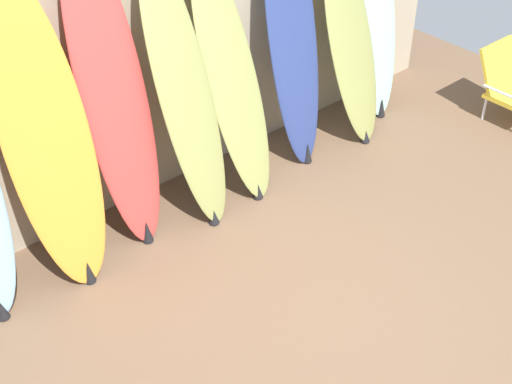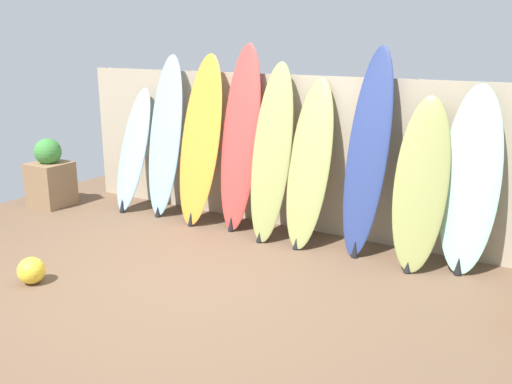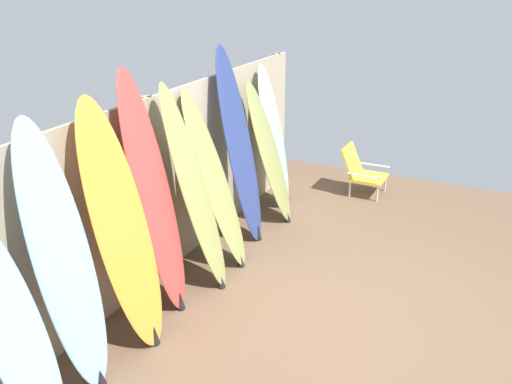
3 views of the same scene
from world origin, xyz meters
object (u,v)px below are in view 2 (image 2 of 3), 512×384
(surfboard_olive_7, at_px, (421,185))
(surfboard_olive_4, at_px, (272,153))
(surfboard_orange_2, at_px, (200,141))
(surfboard_seafoam_8, at_px, (470,182))
(planter_box, at_px, (50,176))
(surfboard_skyblue_1, at_px, (165,137))
(surfboard_red_3, at_px, (240,139))
(surfboard_olive_5, at_px, (310,164))
(beach_ball, at_px, (31,271))
(surfboard_navy_6, at_px, (367,154))
(surfboard_skyblue_0, at_px, (134,150))

(surfboard_olive_7, bearing_deg, surfboard_olive_4, -179.82)
(surfboard_orange_2, distance_m, surfboard_seafoam_8, 3.10)
(surfboard_olive_7, bearing_deg, surfboard_orange_2, 179.44)
(surfboard_seafoam_8, xyz_separation_m, planter_box, (-5.26, -0.60, -0.49))
(surfboard_skyblue_1, height_order, surfboard_red_3, surfboard_red_3)
(surfboard_skyblue_1, distance_m, surfboard_olive_5, 2.04)
(planter_box, relative_size, beach_ball, 3.64)
(surfboard_skyblue_1, distance_m, surfboard_red_3, 1.11)
(surfboard_orange_2, distance_m, surfboard_navy_6, 2.08)
(surfboard_skyblue_1, distance_m, beach_ball, 2.55)
(surfboard_red_3, xyz_separation_m, surfboard_olive_5, (0.93, -0.06, -0.18))
(surfboard_skyblue_0, relative_size, surfboard_olive_4, 0.81)
(surfboard_seafoam_8, bearing_deg, surfboard_skyblue_1, -179.04)
(beach_ball, bearing_deg, surfboard_orange_2, 84.19)
(surfboard_olive_5, distance_m, beach_ball, 2.98)
(surfboard_olive_7, xyz_separation_m, beach_ball, (-2.91, -2.30, -0.70))
(surfboard_red_3, relative_size, surfboard_olive_4, 1.10)
(surfboard_red_3, relative_size, surfboard_olive_5, 1.20)
(surfboard_orange_2, relative_size, surfboard_olive_5, 1.13)
(surfboard_olive_5, xyz_separation_m, surfboard_olive_7, (1.22, -0.04, -0.06))
(surfboard_navy_6, height_order, surfboard_olive_7, surfboard_navy_6)
(surfboard_orange_2, relative_size, surfboard_olive_4, 1.04)
(surfboard_navy_6, relative_size, surfboard_seafoam_8, 1.19)
(surfboard_red_3, distance_m, planter_box, 2.82)
(surfboard_olive_4, distance_m, planter_box, 3.25)
(surfboard_olive_7, bearing_deg, surfboard_skyblue_1, 178.73)
(surfboard_orange_2, height_order, surfboard_olive_4, surfboard_orange_2)
(beach_ball, bearing_deg, surfboard_navy_6, 45.80)
(surfboard_olive_4, distance_m, beach_ball, 2.74)
(surfboard_skyblue_1, bearing_deg, surfboard_seafoam_8, 0.96)
(planter_box, xyz_separation_m, beach_ball, (1.92, -1.83, -0.28))
(surfboard_skyblue_0, distance_m, surfboard_olive_7, 3.77)
(surfboard_skyblue_0, relative_size, surfboard_red_3, 0.73)
(surfboard_skyblue_0, bearing_deg, planter_box, -154.42)
(surfboard_olive_4, xyz_separation_m, planter_box, (-3.16, -0.47, -0.57))
(planter_box, bearing_deg, surfboard_orange_2, 12.96)
(planter_box, bearing_deg, surfboard_olive_5, 8.00)
(surfboard_olive_7, distance_m, beach_ball, 3.77)
(surfboard_skyblue_0, xyz_separation_m, surfboard_skyblue_1, (0.52, 0.04, 0.22))
(surfboard_olive_5, distance_m, planter_box, 3.68)
(surfboard_skyblue_1, bearing_deg, surfboard_red_3, 1.46)
(surfboard_navy_6, bearing_deg, surfboard_red_3, 179.45)
(surfboard_navy_6, bearing_deg, beach_ball, -134.20)
(surfboard_skyblue_1, bearing_deg, surfboard_skyblue_0, -176.00)
(surfboard_orange_2, distance_m, planter_box, 2.30)
(surfboard_olive_4, relative_size, surfboard_navy_6, 0.92)
(surfboard_red_3, height_order, surfboard_olive_4, surfboard_red_3)
(surfboard_skyblue_0, distance_m, surfboard_olive_4, 2.12)
(surfboard_skyblue_1, distance_m, surfboard_orange_2, 0.58)
(surfboard_red_3, bearing_deg, surfboard_seafoam_8, 0.75)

